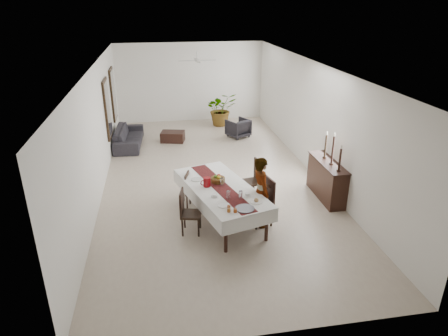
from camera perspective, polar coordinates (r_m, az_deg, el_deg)
floor at (r=11.64m, az=-1.89°, el=-1.31°), size 6.00×12.00×0.00m
ceiling at (r=10.72m, az=-2.12°, el=14.46°), size 6.00×12.00×0.02m
wall_back at (r=16.87m, az=-4.84°, el=12.09°), size 6.00×0.02×3.20m
wall_front at (r=5.71m, az=6.39°, el=-11.33°), size 6.00×0.02×3.20m
wall_left at (r=11.10m, az=-17.59°, el=5.21°), size 0.02×12.00×3.20m
wall_right at (r=11.83m, az=12.65°, el=6.81°), size 0.02×12.00×3.20m
dining_table_top at (r=9.14m, az=-0.46°, el=-2.94°), size 1.78×2.83×0.05m
table_leg_fl at (r=8.18m, az=0.25°, el=-9.66°), size 0.10×0.10×0.77m
table_leg_fr at (r=8.59m, az=6.11°, el=-8.09°), size 0.10×0.10×0.77m
table_leg_bl at (r=10.20m, az=-5.92°, el=-2.73°), size 0.10×0.10×0.77m
table_leg_br at (r=10.53m, az=-0.99°, el=-1.75°), size 0.10×0.10×0.77m
tablecloth_top at (r=9.13m, az=-0.46°, el=-2.75°), size 2.03×3.08×0.01m
tablecloth_drape_left at (r=8.98m, az=-4.17°, el=-4.44°), size 0.80×2.72×0.33m
tablecloth_drape_right at (r=9.46m, az=3.06°, el=-2.88°), size 0.80×2.72×0.33m
tablecloth_drape_near at (r=8.11m, az=3.85°, el=-7.69°), size 1.25×0.37×0.33m
tablecloth_drape_far at (r=10.37m, az=-3.79°, el=-0.47°), size 1.25×0.37×0.33m
table_runner at (r=9.13m, az=-0.46°, el=-2.70°), size 1.13×2.74×0.00m
red_pitcher at (r=9.11m, az=-2.47°, el=-2.01°), size 0.20×0.20×0.22m
pitcher_handle at (r=9.08m, az=-3.01°, el=-2.12°), size 0.13×0.06×0.13m
wine_glass_near at (r=8.57m, az=2.38°, el=-3.86°), size 0.08×0.08×0.19m
wine_glass_mid at (r=8.56m, az=0.61°, el=-3.88°), size 0.08×0.08×0.19m
wine_glass_far at (r=9.15m, az=-0.30°, el=-1.99°), size 0.08×0.08×0.19m
teacup_right at (r=8.72m, az=3.35°, el=-3.81°), size 0.10×0.10×0.07m
saucer_right at (r=8.74m, az=3.35°, el=-3.96°), size 0.16×0.16×0.01m
teacup_left at (r=8.68m, az=-1.34°, el=-3.93°), size 0.10×0.10×0.07m
saucer_left at (r=8.69m, az=-1.34°, el=-4.08°), size 0.16×0.16×0.01m
plate_near_right at (r=8.50m, az=4.62°, el=-4.81°), size 0.26×0.26×0.02m
bread_near_right at (r=8.48m, az=4.63°, el=-4.63°), size 0.10×0.10×0.10m
plate_near_left at (r=8.34m, az=-0.08°, el=-5.32°), size 0.26×0.26×0.02m
plate_far_left at (r=9.50m, az=-3.94°, el=-1.63°), size 0.26×0.26×0.02m
serving_tray at (r=8.21m, az=3.00°, el=-5.80°), size 0.40×0.40×0.02m
jam_jar_a at (r=8.07m, az=1.60°, el=-6.09°), size 0.07×0.07×0.08m
jam_jar_b at (r=8.08m, az=0.69°, el=-6.05°), size 0.07×0.07×0.08m
jam_jar_c at (r=8.19m, az=0.69°, el=-5.63°), size 0.07×0.07×0.08m
fruit_basket at (r=9.35m, az=-0.88°, el=-1.69°), size 0.33×0.33×0.11m
fruit_red at (r=9.35m, az=-0.75°, el=-1.14°), size 0.10×0.10×0.10m
fruit_green at (r=9.33m, az=-1.21°, el=-1.20°), size 0.09×0.09×0.09m
fruit_yellow at (r=9.27m, az=-0.74°, el=-1.35°), size 0.09×0.09×0.09m
chair_right_near_seat at (r=9.13m, az=5.25°, el=-5.25°), size 0.56×0.56×0.05m
chair_right_near_leg_fl at (r=9.19m, az=6.81°, el=-6.97°), size 0.06×0.06×0.46m
chair_right_near_leg_fr at (r=9.48m, az=5.72°, el=-5.90°), size 0.06×0.06×0.46m
chair_right_near_leg_bl at (r=9.03m, az=4.64°, el=-7.45°), size 0.06×0.06×0.46m
chair_right_near_leg_br at (r=9.33m, az=3.61°, el=-6.34°), size 0.06×0.06×0.46m
chair_right_near_back at (r=9.07m, az=6.53°, el=-3.22°), size 0.14×0.47×0.60m
chair_right_far_seat at (r=10.25m, az=3.81°, el=-2.03°), size 0.52×0.52×0.05m
chair_right_far_leg_fl at (r=10.28m, az=5.11°, el=-3.51°), size 0.05×0.05×0.44m
chair_right_far_leg_fr at (r=10.58m, az=4.28°, el=-2.69°), size 0.05×0.05×0.44m
chair_right_far_leg_bl at (r=10.15m, az=3.26°, el=-3.84°), size 0.05×0.05×0.44m
chair_right_far_leg_br at (r=10.44m, az=2.46°, el=-3.00°), size 0.05×0.05×0.44m
chair_right_far_back at (r=10.21m, az=4.89°, el=-0.32°), size 0.12×0.44×0.56m
chair_left_near_seat at (r=8.82m, az=-4.73°, el=-6.60°), size 0.51×0.51×0.05m
chair_left_near_leg_fl at (r=9.12m, az=-5.65°, el=-7.32°), size 0.05×0.05×0.42m
chair_left_near_leg_fr at (r=8.82m, az=-5.96°, el=-8.47°), size 0.05×0.05×0.42m
chair_left_near_leg_bl at (r=9.08m, az=-3.43°, el=-7.39°), size 0.05×0.05×0.42m
chair_left_near_leg_br at (r=8.78m, az=-3.66°, el=-8.55°), size 0.05×0.05×0.42m
chair_left_near_back at (r=8.71m, az=-6.07°, el=-4.89°), size 0.13×0.43×0.55m
chair_left_far_seat at (r=9.84m, az=-4.22°, el=-3.54°), size 0.49×0.49×0.04m
chair_left_far_leg_fl at (r=10.11m, az=-4.89°, el=-4.16°), size 0.05×0.05×0.38m
chair_left_far_leg_fr at (r=9.84m, az=-5.29°, el=-5.01°), size 0.05×0.05×0.38m
chair_left_far_leg_bl at (r=10.05m, az=-3.11°, el=-4.29°), size 0.05×0.05×0.38m
chair_left_far_leg_br at (r=9.77m, az=-3.46°, el=-5.14°), size 0.05×0.05×0.38m
chair_left_far_back at (r=9.76m, az=-5.29°, el=-2.08°), size 0.15×0.38×0.50m
woman at (r=8.96m, az=5.31°, el=-3.42°), size 0.46×0.64×1.65m
sideboard_body at (r=10.63m, az=14.44°, el=-1.69°), size 0.43×1.61×0.96m
sideboard_top at (r=10.44m, az=14.70°, el=0.79°), size 0.47×1.67×0.03m
candlestick_near_base at (r=9.94m, az=16.06°, el=-0.32°), size 0.11×0.11×0.03m
candlestick_near_shaft at (r=9.83m, az=16.24°, el=1.20°), size 0.05×0.05×0.54m
candlestick_near_candle at (r=9.72m, az=16.44°, el=2.90°), size 0.04×0.04×0.09m
candlestick_mid_base at (r=10.29m, az=15.07°, el=0.62°), size 0.11×0.11×0.03m
candlestick_mid_shaft at (r=10.16m, az=15.28°, el=2.52°), size 0.05×0.05×0.70m
candlestick_mid_candle at (r=10.04m, az=15.52°, el=4.61°), size 0.04×0.04×0.09m
candlestick_far_base at (r=10.65m, az=14.16°, el=1.49°), size 0.11×0.11×0.03m
candlestick_far_shaft at (r=10.54m, az=14.32°, el=3.06°), size 0.05×0.05×0.59m
candlestick_far_candle at (r=10.44m, az=14.50°, el=4.80°), size 0.04×0.04×0.09m
sofa at (r=14.43m, az=-13.45°, el=4.36°), size 0.98×2.25×0.64m
armchair at (r=14.96m, az=2.03°, el=5.73°), size 0.99×1.00×0.68m
coffee_table at (r=14.62m, az=-7.34°, el=4.48°), size 0.93×0.72×0.36m
potted_plant at (r=16.32m, az=-0.42°, el=8.44°), size 1.36×1.22×1.34m
mirror_frame_near at (r=13.20m, az=-16.32°, el=8.12°), size 0.06×1.05×1.85m
mirror_glass_near at (r=13.19m, az=-16.17°, el=8.13°), size 0.01×0.90×1.70m
mirror_frame_far at (r=15.23m, az=-15.57°, el=10.13°), size 0.06×1.05×1.85m
mirror_glass_far at (r=15.23m, az=-15.44°, el=10.14°), size 0.01×0.90×1.70m
fan_rod at (r=13.68m, az=-3.87°, el=15.90°), size 0.04×0.04×0.20m
fan_hub at (r=13.71m, az=-3.84°, el=15.07°), size 0.16×0.16×0.08m
fan_blade_n at (r=14.05m, az=-4.00°, el=15.26°), size 0.10×0.55×0.01m
fan_blade_s at (r=13.37m, az=-3.68°, el=14.86°), size 0.10×0.55×0.01m
fan_blade_e at (r=13.75m, az=-2.34°, el=15.12°), size 0.55×0.10×0.01m
fan_blade_w at (r=13.68m, az=-5.35°, el=15.00°), size 0.55×0.10×0.01m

